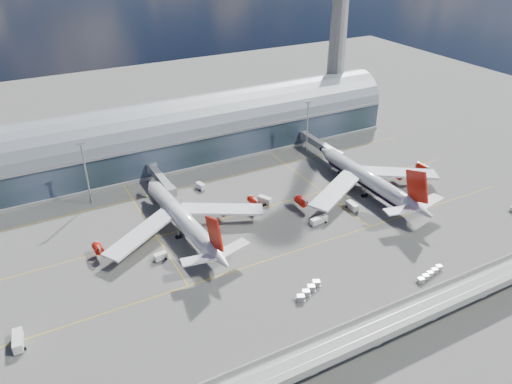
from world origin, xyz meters
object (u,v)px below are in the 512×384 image
airliner_left (183,220)px  service_truck_0 (18,341)px  control_tower (339,24)px  airliner_right (369,180)px  cargo_train_0 (308,291)px  floodlight_mast_right (307,126)px  floodlight_mast_left (86,172)px  service_truck_3 (352,206)px  service_truck_4 (201,186)px  cargo_train_1 (430,274)px  service_truck_5 (265,200)px  service_truck_1 (160,256)px  service_truck_2 (319,220)px

airliner_left → service_truck_0: airliner_left is taller
control_tower → airliner_right: bearing=-115.3°
cargo_train_0 → floodlight_mast_right: bearing=-9.0°
floodlight_mast_left → floodlight_mast_right: 100.00m
service_truck_3 → service_truck_4: bearing=139.9°
cargo_train_0 → service_truck_0: bearing=100.4°
service_truck_0 → floodlight_mast_left: bearing=69.3°
service_truck_4 → cargo_train_1: size_ratio=0.39×
control_tower → floodlight_mast_left: 143.01m
service_truck_5 → cargo_train_1: service_truck_5 is taller
floodlight_mast_left → service_truck_3: size_ratio=4.50×
floodlight_mast_right → airliner_left: floodlight_mast_right is taller
service_truck_1 → floodlight_mast_right: bearing=-70.7°
floodlight_mast_left → service_truck_5: (59.80, -32.22, -12.25)m
airliner_left → cargo_train_1: size_ratio=5.43×
cargo_train_1 → service_truck_4: bearing=37.2°
control_tower → service_truck_0: (-167.79, -94.59, -50.06)m
service_truck_4 → airliner_right: bearing=-42.4°
service_truck_0 → cargo_train_0: size_ratio=0.70×
service_truck_1 → airliner_right: bearing=-96.9°
floodlight_mast_left → service_truck_4: bearing=-12.9°
cargo_train_0 → service_truck_2: bearing=-15.2°
floodlight_mast_left → cargo_train_0: (45.37, -85.01, -12.67)m
floodlight_mast_left → service_truck_2: floodlight_mast_left is taller
airliner_right → service_truck_3: 16.38m
floodlight_mast_left → airliner_left: (24.39, -37.43, -7.92)m
airliner_left → cargo_train_1: bearing=-48.3°
service_truck_2 → service_truck_0: bearing=90.8°
floodlight_mast_right → cargo_train_0: (-54.63, -85.01, -12.67)m
service_truck_1 → control_tower: bearing=-67.7°
service_truck_1 → cargo_train_1: 85.81m
service_truck_1 → service_truck_2: (58.09, -6.22, 0.07)m
airliner_right → service_truck_1: size_ratio=15.00×
floodlight_mast_left → service_truck_0: (-32.79, -66.59, -12.06)m
service_truck_4 → service_truck_5: 28.64m
service_truck_5 → floodlight_mast_right: bearing=13.2°
service_truck_3 → service_truck_5: 33.70m
floodlight_mast_right → service_truck_0: (-132.79, -66.59, -12.06)m
floodlight_mast_right → service_truck_5: bearing=-141.3°
service_truck_2 → floodlight_mast_right: bearing=-34.8°
control_tower → floodlight_mast_left: (-135.00, -28.00, -38.00)m
cargo_train_1 → airliner_left: bearing=56.9°
service_truck_1 → service_truck_4: bearing=-47.5°
airliner_left → service_truck_3: airliner_left is taller
airliner_right → service_truck_1: 89.04m
service_truck_1 → service_truck_5: (47.85, 16.02, 0.14)m
floodlight_mast_left → service_truck_2: size_ratio=3.58×
floodlight_mast_left → cargo_train_1: (83.17, -96.11, -12.80)m
floodlight_mast_right → service_truck_4: floodlight_mast_right is taller
service_truck_1 → service_truck_5: bearing=-80.9°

